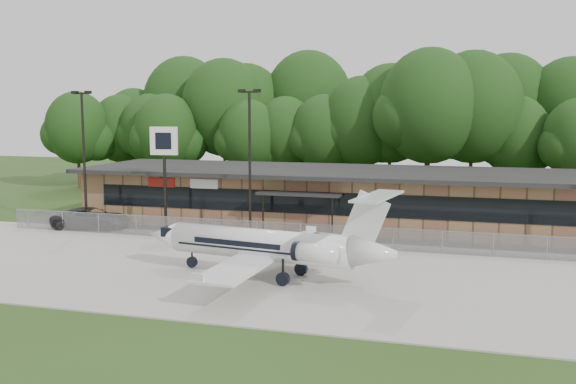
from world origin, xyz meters
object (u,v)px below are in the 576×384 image
(suv, at_px, (92,218))
(business_jet, at_px, (269,246))
(terminal, at_px, (343,196))
(pole_sign, at_px, (164,152))

(suv, bearing_deg, business_jet, -130.74)
(terminal, relative_size, pole_sign, 5.35)
(terminal, height_order, pole_sign, pole_sign)
(business_jet, xyz_separation_m, pole_sign, (-11.21, 10.21, 4.10))
(suv, distance_m, pole_sign, 7.85)
(terminal, distance_m, pole_sign, 14.11)
(business_jet, xyz_separation_m, suv, (-17.20, 9.97, -0.96))
(suv, bearing_deg, terminal, -77.88)
(business_jet, bearing_deg, suv, 158.56)
(business_jet, height_order, suv, business_jet)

